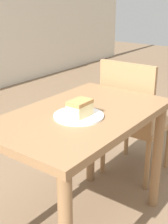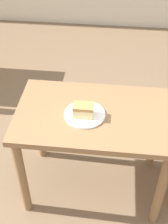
# 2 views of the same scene
# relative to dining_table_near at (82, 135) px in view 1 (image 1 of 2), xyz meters

# --- Properties ---
(dining_table_near) EXTENTS (0.99, 0.61, 0.74)m
(dining_table_near) POSITION_rel_dining_table_near_xyz_m (0.00, 0.00, 0.00)
(dining_table_near) COLOR olive
(dining_table_near) RESTS_ON ground_plane
(chair_near_window) EXTENTS (0.43, 0.43, 0.89)m
(chair_near_window) POSITION_rel_dining_table_near_xyz_m (0.70, 0.05, -0.14)
(chair_near_window) COLOR #9E754C
(chair_near_window) RESTS_ON ground_plane
(plate) EXTENTS (0.25, 0.25, 0.01)m
(plate) POSITION_rel_dining_table_near_xyz_m (-0.06, -0.03, 0.13)
(plate) COLOR white
(plate) RESTS_ON dining_table_near
(cake_slice) EXTENTS (0.12, 0.08, 0.08)m
(cake_slice) POSITION_rel_dining_table_near_xyz_m (-0.07, -0.04, 0.18)
(cake_slice) COLOR beige
(cake_slice) RESTS_ON plate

